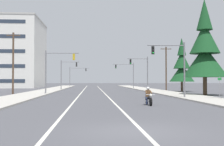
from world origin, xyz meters
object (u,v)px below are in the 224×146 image
at_px(traffic_signal_mid_left, 66,71).
at_px(utility_pole_right_far, 166,68).
at_px(conifer_tree_right_verge_far, 182,67).
at_px(street_sign, 220,84).
at_px(motorcycle_with_rider, 149,98).
at_px(traffic_signal_near_right, 174,62).
at_px(conifer_tree_right_verge_near, 205,51).
at_px(traffic_signal_far_right, 127,71).
at_px(traffic_signal_near_left, 55,65).
at_px(utility_pole_left_near, 13,62).
at_px(traffic_signal_far_left, 76,73).
at_px(traffic_signal_mid_right, 142,69).

xyz_separation_m(traffic_signal_mid_left, utility_pole_right_far, (19.39, -7.06, 0.34)).
distance_m(conifer_tree_right_verge_far, street_sign, 17.86).
distance_m(motorcycle_with_rider, traffic_signal_mid_left, 39.83).
distance_m(traffic_signal_near_right, street_sign, 6.35).
bearing_deg(conifer_tree_right_verge_near, traffic_signal_far_right, 101.64).
bearing_deg(traffic_signal_near_left, street_sign, -24.33).
height_order(utility_pole_left_near, utility_pole_right_far, utility_pole_left_near).
height_order(utility_pole_left_near, conifer_tree_right_verge_near, conifer_tree_right_verge_near).
bearing_deg(traffic_signal_far_left, street_sign, -71.66).
bearing_deg(motorcycle_with_rider, traffic_signal_near_left, 117.41).
distance_m(motorcycle_with_rider, utility_pole_right_far, 33.02).
relative_size(motorcycle_with_rider, traffic_signal_near_right, 0.35).
bearing_deg(traffic_signal_far_left, traffic_signal_near_right, -76.95).
xyz_separation_m(conifer_tree_right_verge_near, street_sign, (-0.35, -5.26, -4.45)).
relative_size(traffic_signal_near_right, utility_pole_right_far, 0.74).
bearing_deg(utility_pole_left_near, conifer_tree_right_verge_far, 16.89).
distance_m(traffic_signal_near_left, utility_pole_right_far, 23.05).
bearing_deg(traffic_signal_mid_right, traffic_signal_near_right, -89.64).
bearing_deg(utility_pole_right_far, traffic_signal_mid_right, -150.07).
relative_size(motorcycle_with_rider, traffic_signal_far_right, 0.35).
bearing_deg(utility_pole_left_near, utility_pole_right_far, 25.96).
relative_size(traffic_signal_far_right, utility_pole_left_near, 0.71).
bearing_deg(conifer_tree_right_verge_far, traffic_signal_far_left, 116.33).
relative_size(traffic_signal_mid_left, utility_pole_left_near, 0.71).
height_order(conifer_tree_right_verge_far, street_sign, conifer_tree_right_verge_far).
relative_size(traffic_signal_mid_right, utility_pole_left_near, 0.71).
height_order(traffic_signal_mid_left, conifer_tree_right_verge_near, conifer_tree_right_verge_near).
bearing_deg(motorcycle_with_rider, conifer_tree_right_verge_far, 67.53).
bearing_deg(traffic_signal_near_left, traffic_signal_near_right, -35.55).
distance_m(motorcycle_with_rider, traffic_signal_far_right, 46.97).
height_order(traffic_signal_far_right, utility_pole_left_near, utility_pole_left_near).
height_order(traffic_signal_mid_right, traffic_signal_mid_left, same).
xyz_separation_m(motorcycle_with_rider, conifer_tree_right_verge_near, (10.57, 14.95, 5.36)).
bearing_deg(conifer_tree_right_verge_far, traffic_signal_far_right, 110.54).
xyz_separation_m(motorcycle_with_rider, traffic_signal_far_right, (4.03, 46.67, 3.52)).
distance_m(traffic_signal_far_right, traffic_signal_far_left, 26.64).
xyz_separation_m(traffic_signal_near_left, traffic_signal_far_right, (13.72, 27.97, 0.02)).
relative_size(traffic_signal_mid_right, conifer_tree_right_verge_near, 0.48).
height_order(traffic_signal_near_left, conifer_tree_right_verge_far, conifer_tree_right_verge_far).
height_order(traffic_signal_mid_right, street_sign, traffic_signal_mid_right).
bearing_deg(traffic_signal_mid_right, utility_pole_right_far, 29.93).
distance_m(utility_pole_right_far, conifer_tree_right_verge_far, 4.45).
height_order(traffic_signal_near_right, street_sign, traffic_signal_near_right).
xyz_separation_m(traffic_signal_far_left, conifer_tree_right_verge_near, (20.19, -54.59, 1.78)).
height_order(utility_pole_left_near, street_sign, utility_pole_left_near).
relative_size(conifer_tree_right_verge_near, conifer_tree_right_verge_far, 1.37).
bearing_deg(utility_pole_right_far, traffic_signal_mid_left, 160.00).
relative_size(motorcycle_with_rider, conifer_tree_right_verge_far, 0.23).
xyz_separation_m(utility_pole_left_near, street_sign, (25.89, -9.41, -3.08)).
xyz_separation_m(traffic_signal_far_right, conifer_tree_right_verge_far, (7.26, -19.38, 0.24)).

